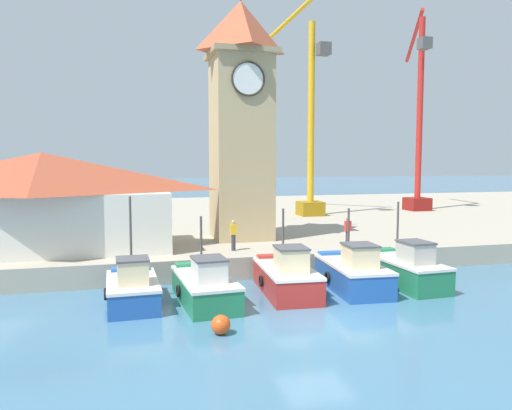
{
  "coord_description": "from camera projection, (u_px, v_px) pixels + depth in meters",
  "views": [
    {
      "loc": [
        -6.59,
        -16.5,
        5.85
      ],
      "look_at": [
        0.12,
        8.9,
        3.5
      ],
      "focal_mm": 35.0,
      "sensor_mm": 36.0,
      "label": 1
    }
  ],
  "objects": [
    {
      "name": "fishing_boat_far_left",
      "position": [
        132.0,
        288.0,
        20.16
      ],
      "size": [
        2.18,
        4.24,
        4.39
      ],
      "color": "#2356A8",
      "rests_on": "ground"
    },
    {
      "name": "clock_tower",
      "position": [
        241.0,
        115.0,
        29.74
      ],
      "size": [
        3.85,
        3.85,
        15.66
      ],
      "color": "tan",
      "rests_on": "quay_wharf"
    },
    {
      "name": "port_crane_near",
      "position": [
        308.0,
        138.0,
        42.68
      ],
      "size": [
        5.53,
        9.32,
        18.33
      ],
      "color": "#976E11",
      "rests_on": "quay_wharf"
    },
    {
      "name": "port_crane_far",
      "position": [
        419.0,
        135.0,
        47.02
      ],
      "size": [
        3.95,
        8.83,
        18.75
      ],
      "color": "maroon",
      "rests_on": "quay_wharf"
    },
    {
      "name": "fishing_boat_left_inner",
      "position": [
        287.0,
        277.0,
        21.9
      ],
      "size": [
        2.41,
        5.04,
        3.7
      ],
      "color": "#AD2823",
      "rests_on": "ground"
    },
    {
      "name": "fishing_boat_left_outer",
      "position": [
        205.0,
        286.0,
        20.51
      ],
      "size": [
        2.33,
        5.06,
        3.52
      ],
      "color": "#237A4C",
      "rests_on": "ground"
    },
    {
      "name": "ground_plane",
      "position": [
        315.0,
        322.0,
        18.08
      ],
      "size": [
        300.0,
        300.0,
        0.0
      ],
      "primitive_type": "plane",
      "color": "teal"
    },
    {
      "name": "mooring_buoy",
      "position": [
        221.0,
        325.0,
        16.79
      ],
      "size": [
        0.67,
        0.67,
        0.67
      ],
      "primitive_type": "sphere",
      "color": "#E54C19",
      "rests_on": "ground"
    },
    {
      "name": "warehouse_left",
      "position": [
        43.0,
        201.0,
        25.85
      ],
      "size": [
        13.16,
        6.16,
        5.15
      ],
      "color": "silver",
      "rests_on": "quay_wharf"
    },
    {
      "name": "fishing_boat_center",
      "position": [
        405.0,
        269.0,
        23.36
      ],
      "size": [
        2.15,
        5.03,
        3.89
      ],
      "color": "#237A4C",
      "rests_on": "ground"
    },
    {
      "name": "dock_worker_near_tower",
      "position": [
        233.0,
        235.0,
        26.17
      ],
      "size": [
        0.34,
        0.22,
        1.62
      ],
      "color": "#33333D",
      "rests_on": "quay_wharf"
    },
    {
      "name": "dock_worker_along_quay",
      "position": [
        348.0,
        231.0,
        27.48
      ],
      "size": [
        0.34,
        0.22,
        1.62
      ],
      "color": "#33333D",
      "rests_on": "quay_wharf"
    },
    {
      "name": "quay_wharf",
      "position": [
        203.0,
        221.0,
        43.94
      ],
      "size": [
        120.0,
        40.0,
        1.12
      ],
      "primitive_type": "cube",
      "color": "#A89E89",
      "rests_on": "ground"
    },
    {
      "name": "fishing_boat_mid_left",
      "position": [
        353.0,
        273.0,
        22.62
      ],
      "size": [
        2.49,
        4.99,
        3.65
      ],
      "color": "#2356A8",
      "rests_on": "ground"
    }
  ]
}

